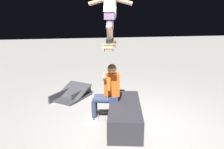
# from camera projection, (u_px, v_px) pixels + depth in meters

# --- Properties ---
(ground_plane) EXTENTS (40.00, 40.00, 0.00)m
(ground_plane) POSITION_uv_depth(u_px,v_px,m) (133.00, 124.00, 4.74)
(ground_plane) COLOR gray
(ledge_box_main) EXTENTS (1.82, 1.06, 0.47)m
(ledge_box_main) POSITION_uv_depth(u_px,v_px,m) (125.00, 114.00, 4.69)
(ledge_box_main) COLOR #28282D
(ledge_box_main) RESTS_ON ground
(person_sitting_on_ledge) EXTENTS (0.59, 0.79, 1.30)m
(person_sitting_on_ledge) POSITION_uv_depth(u_px,v_px,m) (107.00, 90.00, 4.78)
(person_sitting_on_ledge) COLOR #2D3856
(person_sitting_on_ledge) RESTS_ON ground
(skateboard) EXTENTS (1.03, 0.48, 0.16)m
(skateboard) POSITION_uv_depth(u_px,v_px,m) (110.00, 46.00, 4.38)
(skateboard) COLOR #AD8451
(skater_airborne) EXTENTS (0.64, 0.87, 1.12)m
(skater_airborne) POSITION_uv_depth(u_px,v_px,m) (110.00, 11.00, 4.25)
(skater_airborne) COLOR black
(kicker_ramp) EXTENTS (1.30, 1.27, 0.44)m
(kicker_ramp) POSITION_uv_depth(u_px,v_px,m) (71.00, 95.00, 6.27)
(kicker_ramp) COLOR #38383D
(kicker_ramp) RESTS_ON ground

